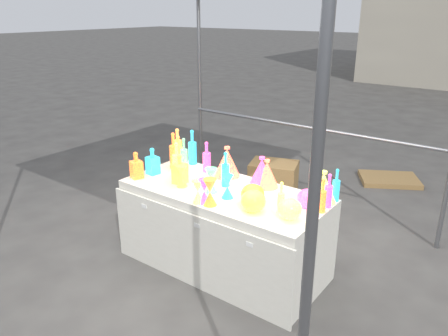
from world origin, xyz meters
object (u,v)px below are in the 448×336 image
Objects in this scene: decanter_0 at (180,169)px; hourglass_0 at (210,192)px; lampshade_0 at (267,173)px; bottle_0 at (178,144)px; globe_0 at (253,202)px; cardboard_box_closed at (273,178)px; display_table at (223,229)px.

hourglass_0 is (0.50, -0.21, -0.02)m from decanter_0.
decanter_0 reaches higher than lampshade_0.
bottle_0 is 1.41m from globe_0.
cardboard_box_closed is 2.18m from hourglass_0.
bottle_0 is at bearing -124.12° from cardboard_box_closed.
cardboard_box_closed is (-0.48, 1.70, -0.17)m from display_table.
bottle_0 is at bearing -163.95° from lampshade_0.
lampshade_0 is at bearing 48.57° from display_table.
display_table is 9.44× the size of globe_0.
display_table is 3.21× the size of cardboard_box_closed.
lampshade_0 is at bearing -81.09° from cardboard_box_closed.
display_table is at bearing 155.25° from globe_0.
display_table is 1.07m from bottle_0.
decanter_0 reaches higher than globe_0.
globe_0 is (0.44, -0.20, 0.45)m from display_table.
globe_0 reaches higher than cardboard_box_closed.
display_table is at bearing -22.92° from bottle_0.
cardboard_box_closed is at bearing 106.03° from hourglass_0.
globe_0 is at bearing -23.54° from bottle_0.
globe_0 is (1.29, -0.56, -0.09)m from bottle_0.
decanter_0 is 0.85m from globe_0.
decanter_0 is at bearing -106.41° from cardboard_box_closed.
globe_0 reaches higher than display_table.
decanter_0 is (0.44, -0.46, -0.03)m from bottle_0.
bottle_0 reaches higher than cardboard_box_closed.
display_table is 1.77m from cardboard_box_closed.
cardboard_box_closed is 1.56m from bottle_0.
globe_0 is at bearing -82.92° from cardboard_box_closed.
lampshade_0 is at bearing 23.84° from decanter_0.
decanter_0 is 1.22× the size of hourglass_0.
display_table is 7.37× the size of lampshade_0.
bottle_0 is (-0.85, 0.36, 0.54)m from display_table.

